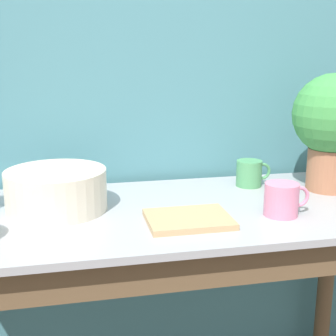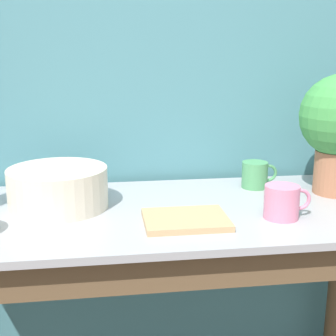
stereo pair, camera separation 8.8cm
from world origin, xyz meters
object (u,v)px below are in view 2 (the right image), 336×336
at_px(bowl_wash_large, 58,188).
at_px(mug_pink, 282,202).
at_px(tray_board, 186,220).
at_px(mug_green, 255,175).

bearing_deg(bowl_wash_large, mug_pink, -15.93).
height_order(mug_pink, tray_board, mug_pink).
distance_m(bowl_wash_large, mug_green, 0.63).
xyz_separation_m(bowl_wash_large, mug_green, (0.62, 0.12, -0.01)).
xyz_separation_m(mug_pink, mug_green, (0.02, 0.29, -0.00)).
relative_size(bowl_wash_large, tray_board, 1.28).
bearing_deg(mug_green, bowl_wash_large, -169.52).
relative_size(mug_pink, tray_board, 0.59).
distance_m(mug_pink, tray_board, 0.27).
bearing_deg(mug_green, mug_pink, -93.91).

